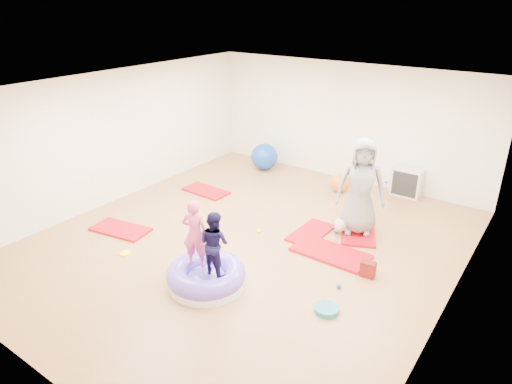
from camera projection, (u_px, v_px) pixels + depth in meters
The scene contains 19 objects.
room at pixel (246, 171), 7.86m from camera, with size 7.01×8.01×2.81m.
gym_mat_front_left at pixel (121, 229), 8.82m from camera, with size 1.13×0.56×0.05m, color #B00622.
gym_mat_mid_left at pixel (206, 191), 10.55m from camera, with size 1.08×0.54×0.05m, color #B00622.
gym_mat_center_back at pixel (311, 233), 8.70m from camera, with size 1.06×0.53×0.04m, color #B00622.
gym_mat_right at pixel (330, 253), 8.00m from camera, with size 1.33×0.67×0.06m, color #B00622.
gym_mat_rear_right at pixel (358, 230), 8.78m from camera, with size 1.25×0.62×0.05m, color #B00622.
inflatable_cushion at pixel (207, 276), 7.12m from camera, with size 1.24×1.24×0.39m.
child_pink at pixel (195, 230), 6.90m from camera, with size 0.41×0.27×1.11m, color #DD497D.
child_navy at pixel (214, 240), 6.72m from camera, with size 0.49×0.38×1.02m, color black.
adult_caregiver at pixel (361, 186), 8.34m from camera, with size 0.90×0.58×1.84m, color slate.
infant at pixel (342, 225), 8.65m from camera, with size 0.39×0.40×0.23m.
ball_pit_balls at pixel (282, 263), 7.67m from camera, with size 2.16×2.80×0.07m.
exercise_ball_blue at pixel (264, 157), 11.80m from camera, with size 0.69×0.69×0.69m, color #133EA6.
exercise_ball_orange at pixel (340, 183), 10.49m from camera, with size 0.44×0.44×0.44m, color orange.
infant_play_gym at pixel (376, 186), 10.10m from camera, with size 0.59×0.56×0.45m.
cube_shelf at pixel (406, 182), 10.24m from camera, with size 0.64×0.32×0.64m.
balance_disc at pixel (326, 309), 6.55m from camera, with size 0.36×0.36×0.08m, color #227086.
backpack at pixel (368, 269), 7.33m from camera, with size 0.23×0.14×0.27m, color red.
yellow_toy at pixel (125, 253), 8.01m from camera, with size 0.20×0.20×0.03m, color #FCFD0D.
Camera 1 is at (4.40, -5.90, 4.19)m, focal length 32.00 mm.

